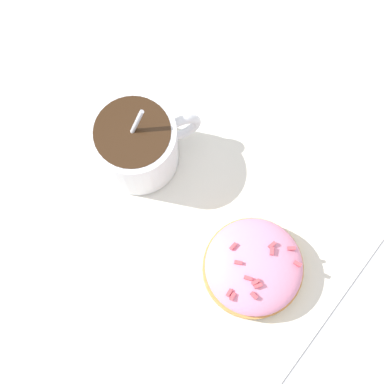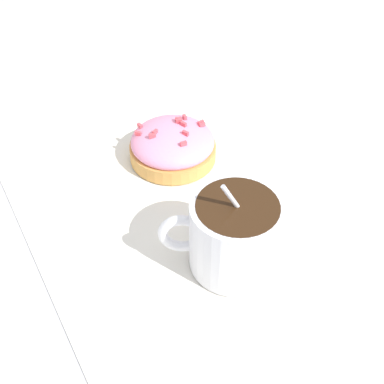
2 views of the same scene
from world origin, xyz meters
name	(u,v)px [view 2 (image 2 of 2)]	position (x,y,z in m)	size (l,w,h in m)	color
ground_plane	(192,209)	(0.00, 0.00, 0.00)	(3.00, 3.00, 0.00)	#B2B2B7
paper_napkin	(192,208)	(0.00, 0.00, 0.00)	(0.36, 0.35, 0.00)	white
coffee_cup	(234,232)	(0.08, 0.01, 0.04)	(0.08, 0.10, 0.10)	white
frosted_pastry	(173,145)	(-0.08, 0.01, 0.02)	(0.09, 0.09, 0.04)	#D19347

